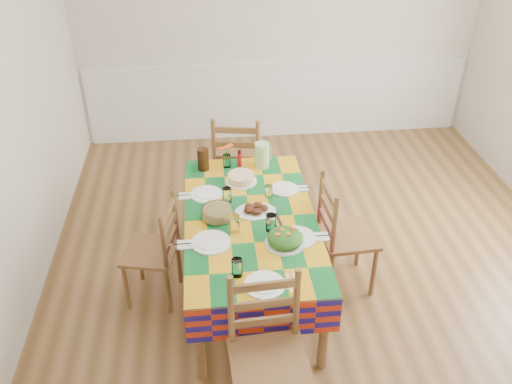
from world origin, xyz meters
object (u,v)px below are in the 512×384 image
Objects in this scene: dining_table at (250,226)px; meat_platter at (255,210)px; tea_pitcher at (203,159)px; chair_far at (238,164)px; chair_right at (342,236)px; chair_near at (268,357)px; chair_left at (156,252)px; green_pitcher at (262,155)px.

meat_platter is (0.04, 0.06, 0.10)m from dining_table.
tea_pitcher reaches higher than meat_platter.
chair_far is (-0.01, 1.13, -0.12)m from dining_table.
tea_pitcher reaches higher than dining_table.
chair_right is (0.71, -0.00, -0.15)m from dining_table.
tea_pitcher is 0.19× the size of chair_near.
chair_left is (-0.72, -0.01, -0.18)m from dining_table.
green_pitcher is 1.12× the size of tea_pitcher.
dining_table is at bearing 86.51° from chair_near.
tea_pitcher is 0.58m from chair_far.
chair_right is (0.72, -1.13, -0.03)m from chair_far.
chair_far is 1.14× the size of chair_left.
chair_far reaches higher than chair_near.
dining_table is 1.13m from chair_far.
meat_platter is 0.30× the size of chair_near.
meat_platter is 0.30× the size of chair_far.
meat_platter is 0.81m from chair_left.
chair_left is at bearing -117.51° from tea_pitcher.
meat_platter is 1.44× the size of green_pitcher.
tea_pitcher is 0.19× the size of chair_far.
chair_far reaches higher than meat_platter.
chair_far is (0.32, 0.39, -0.29)m from tea_pitcher.
green_pitcher reaches higher than dining_table.
tea_pitcher is 0.91m from chair_left.
chair_left is (-0.76, -0.07, -0.28)m from meat_platter.
dining_table is 1.86× the size of chair_right.
chair_far is at bearing 28.98° from chair_right.
chair_right reaches higher than tea_pitcher.
green_pitcher is (0.17, 0.74, 0.18)m from dining_table.
chair_near is 1.33m from chair_left.
chair_right is at bearing 133.15° from chair_far.
dining_table is 0.74m from chair_left.
chair_far is at bearing 50.53° from tea_pitcher.
chair_near reaches higher than dining_table.
chair_left is at bearing 86.65° from chair_right.
chair_far is at bearing 92.85° from meat_platter.
chair_left is at bearing 68.63° from chair_far.
green_pitcher is at bearing 77.04° from dining_table.
chair_near reaches higher than green_pitcher.
chair_near is (-0.00, -1.12, -0.12)m from dining_table.
green_pitcher is 0.50m from tea_pitcher.
chair_near is 1.13× the size of chair_left.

